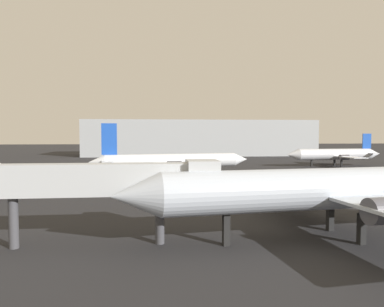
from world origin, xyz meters
The scene contains 5 objects.
airplane_at_gate centered at (10.32, 18.26, 4.04)m, with size 34.90×29.64×12.72m.
airplane_distant centered at (-1.40, 59.07, 3.35)m, with size 30.90×21.23×10.38m.
airplane_far_left centered at (42.68, 80.52, 3.14)m, with size 26.78×19.27×8.56m.
jet_bridge centered at (-7.14, 18.08, 4.86)m, with size 17.52×2.82×6.41m.
terminal_building centered at (13.34, 135.95, 6.92)m, with size 89.50×25.81×13.85m, color #999EA3.
Camera 1 is at (-4.03, -9.22, 8.40)m, focal length 33.64 mm.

